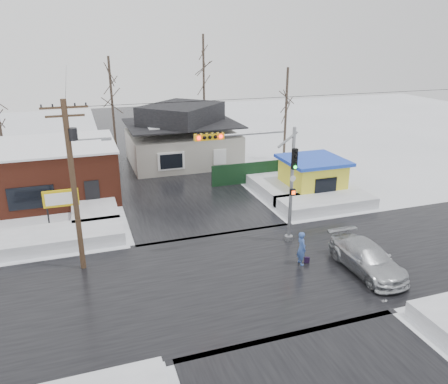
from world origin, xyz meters
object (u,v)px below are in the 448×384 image
object	(u,v)px
kiosk	(312,176)
utility_pole	(74,177)
car	(367,258)
marquee_sign	(61,199)
pedestrian	(301,248)
traffic_signal	(268,172)

from	to	relation	value
kiosk	utility_pole	bearing A→B (deg)	-159.56
car	utility_pole	bearing A→B (deg)	159.56
marquee_sign	pedestrian	world-z (taller)	marquee_sign
marquee_sign	pedestrian	bearing A→B (deg)	-37.38
marquee_sign	pedestrian	distance (m)	15.48
traffic_signal	marquee_sign	xyz separation A→B (m)	(-11.43, 6.53, -2.62)
utility_pole	car	xyz separation A→B (m)	(14.14, -5.17, -4.37)
traffic_signal	kiosk	world-z (taller)	traffic_signal
kiosk	pedestrian	size ratio (longest dim) A/B	2.42
traffic_signal	kiosk	xyz separation A→B (m)	(7.07, 7.03, -3.08)
pedestrian	kiosk	bearing A→B (deg)	-31.52
traffic_signal	pedestrian	size ratio (longest dim) A/B	3.68
marquee_sign	kiosk	size ratio (longest dim) A/B	0.55
pedestrian	car	xyz separation A→B (m)	(2.93, -1.79, -0.21)
traffic_signal	pedestrian	world-z (taller)	traffic_signal
traffic_signal	pedestrian	distance (m)	4.66
traffic_signal	utility_pole	distance (m)	10.39
pedestrian	car	size ratio (longest dim) A/B	0.37
traffic_signal	car	distance (m)	7.08
marquee_sign	pedestrian	size ratio (longest dim) A/B	1.34
car	kiosk	bearing A→B (deg)	73.90
pedestrian	marquee_sign	bearing A→B (deg)	53.30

